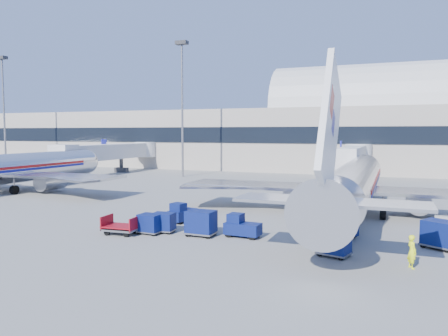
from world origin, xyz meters
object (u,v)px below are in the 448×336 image
at_px(cart_train_b, 163,222).
at_px(cart_open_red, 121,228).
at_px(airliner_mid, 4,169).
at_px(ramp_worker, 412,252).
at_px(mast_west, 182,89).
at_px(tug_right, 338,226).
at_px(jetbridge_near, 352,157).
at_px(cart_solo_near, 334,242).
at_px(tug_left, 182,213).
at_px(mast_far_west, 3,96).
at_px(cart_train_a, 201,222).
at_px(jetbridge_mid, 114,152).
at_px(cart_solo_far, 440,234).
at_px(airliner_main, 353,183).
at_px(cart_train_c, 150,223).
at_px(tug_lead, 241,226).

xyz_separation_m(cart_train_b, cart_open_red, (-2.59, -1.66, -0.31)).
bearing_deg(airliner_mid, ramp_worker, -17.67).
relative_size(mast_west, tug_right, 7.96).
relative_size(jetbridge_near, tug_right, 9.68).
bearing_deg(cart_solo_near, tug_left, 172.07).
bearing_deg(mast_far_west, ramp_worker, -28.42).
bearing_deg(cart_train_a, tug_right, 22.17).
height_order(mast_far_west, cart_train_a, mast_far_west).
xyz_separation_m(jetbridge_mid, cart_train_a, (34.86, -38.43, -2.95)).
relative_size(cart_solo_near, cart_solo_far, 0.84).
distance_m(airliner_main, ramp_worker, 15.56).
relative_size(tug_right, cart_train_b, 1.61).
xyz_separation_m(airliner_mid, jetbridge_mid, (-2.40, 26.30, 1.00)).
height_order(cart_train_c, cart_solo_far, cart_solo_far).
bearing_deg(cart_train_a, cart_solo_far, 9.87).
relative_size(mast_far_west, cart_train_c, 12.84).
bearing_deg(airliner_main, jetbridge_near, 95.22).
distance_m(airliner_mid, cart_train_a, 34.71).
distance_m(tug_lead, cart_train_a, 2.94).
relative_size(mast_west, tug_left, 8.17).
relative_size(cart_train_c, cart_solo_near, 0.81).
height_order(jetbridge_mid, cart_solo_near, jetbridge_mid).
bearing_deg(airliner_mid, jetbridge_near, 33.59).
bearing_deg(tug_left, mast_far_west, 71.87).
distance_m(jetbridge_mid, cart_solo_far, 62.24).
height_order(jetbridge_near, jetbridge_mid, same).
bearing_deg(cart_train_c, tug_right, 22.83).
bearing_deg(cart_train_c, jetbridge_near, 78.78).
xyz_separation_m(jetbridge_near, ramp_worker, (6.83, -41.09, -2.99)).
distance_m(cart_train_a, cart_open_red, 5.94).
height_order(airliner_main, jetbridge_near, airliner_main).
distance_m(mast_west, cart_train_b, 43.79).
relative_size(tug_left, cart_train_b, 1.57).
distance_m(airliner_main, jetbridge_near, 26.43).
relative_size(jetbridge_near, mast_west, 1.22).
relative_size(mast_far_west, cart_open_red, 8.72).
distance_m(tug_right, ramp_worker, 7.80).
bearing_deg(jetbridge_near, tug_left, -107.19).
xyz_separation_m(mast_west, cart_train_b, (17.39, -37.67, -14.00)).
bearing_deg(ramp_worker, cart_train_a, 52.08).
xyz_separation_m(tug_lead, ramp_worker, (11.13, -3.43, 0.18)).
distance_m(jetbridge_mid, cart_train_a, 51.97).
xyz_separation_m(jetbridge_near, cart_train_b, (-10.21, -38.48, -3.14)).
bearing_deg(jetbridge_near, cart_train_c, -105.54).
relative_size(tug_right, ramp_worker, 1.52).
xyz_separation_m(tug_right, cart_solo_near, (0.42, -5.39, 0.11)).
bearing_deg(mast_west, airliner_mid, -115.21).
relative_size(airliner_mid, tug_left, 13.48).
bearing_deg(cart_open_red, cart_train_a, 12.81).
xyz_separation_m(airliner_main, cart_solo_far, (6.27, -9.71, -1.95)).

